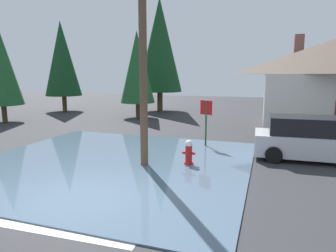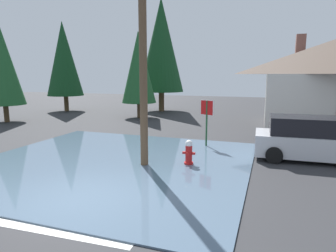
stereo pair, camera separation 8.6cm
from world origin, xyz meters
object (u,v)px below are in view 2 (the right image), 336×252
utility_pole (143,54)px  house (335,82)px  parked_car (312,140)px  pine_tree_short_left (64,59)px  stop_sign_far (207,114)px  pine_tree_far_center (161,45)px  fire_hydrant (189,153)px  pine_tree_tall_left (139,67)px  pine_tree_mid_left (2,64)px

utility_pole → house: (8.10, 11.59, -1.17)m
utility_pole → parked_car: (5.93, 2.88, -3.26)m
utility_pole → pine_tree_short_left: (-13.55, 13.04, 0.67)m
stop_sign_far → pine_tree_far_center: bearing=119.0°
parked_car → pine_tree_far_center: size_ratio=0.45×
stop_sign_far → utility_pole: bearing=-112.9°
house → stop_sign_far: bearing=-129.6°
utility_pole → pine_tree_far_center: size_ratio=0.77×
utility_pole → stop_sign_far: size_ratio=3.56×
fire_hydrant → stop_sign_far: size_ratio=0.44×
utility_pole → stop_sign_far: utility_pole is taller
house → pine_tree_tall_left: size_ratio=1.37×
fire_hydrant → parked_car: parked_car is taller
fire_hydrant → parked_car: (4.39, 2.28, 0.34)m
stop_sign_far → pine_tree_short_left: pine_tree_short_left is taller
stop_sign_far → pine_tree_tall_left: bearing=132.1°
fire_hydrant → utility_pole: bearing=-158.6°
pine_tree_far_center → parked_car: bearing=-49.5°
fire_hydrant → pine_tree_mid_left: (-14.97, 5.66, 3.60)m
utility_pole → parked_car: utility_pole is taller
pine_tree_mid_left → pine_tree_short_left: pine_tree_short_left is taller
pine_tree_mid_left → pine_tree_far_center: pine_tree_far_center is taller
parked_car → house: bearing=76.0°
parked_car → pine_tree_mid_left: (-19.36, 3.38, 3.26)m
fire_hydrant → pine_tree_mid_left: pine_tree_mid_left is taller
pine_tree_short_left → fire_hydrant: bearing=-39.5°
parked_car → pine_tree_far_center: pine_tree_far_center is taller
pine_tree_short_left → pine_tree_mid_left: bearing=-89.0°
utility_pole → pine_tree_far_center: pine_tree_far_center is taller
utility_pole → pine_tree_short_left: pine_tree_short_left is taller
utility_pole → pine_tree_tall_left: (-5.39, 11.35, -0.17)m
pine_tree_tall_left → pine_tree_mid_left: 9.52m
stop_sign_far → parked_car: stop_sign_far is taller
fire_hydrant → utility_pole: 3.96m
parked_car → pine_tree_far_center: (-11.17, 13.06, 5.11)m
fire_hydrant → utility_pole: utility_pole is taller
fire_hydrant → stop_sign_far: bearing=89.7°
pine_tree_tall_left → pine_tree_short_left: bearing=168.3°
pine_tree_tall_left → house: bearing=1.0°
parked_car → pine_tree_mid_left: 19.93m
stop_sign_far → pine_tree_mid_left: pine_tree_mid_left is taller
fire_hydrant → pine_tree_short_left: (-15.09, 12.43, 4.27)m
fire_hydrant → pine_tree_far_center: pine_tree_far_center is taller
pine_tree_mid_left → pine_tree_short_left: (-0.12, 6.77, 0.66)m
pine_tree_mid_left → parked_car: bearing=-9.9°
pine_tree_short_left → pine_tree_far_center: (8.31, 2.90, 1.18)m
utility_pole → parked_car: bearing=25.9°
pine_tree_short_left → house: bearing=-3.8°
stop_sign_far → fire_hydrant: bearing=-90.3°
utility_pole → pine_tree_mid_left: size_ratio=1.13×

